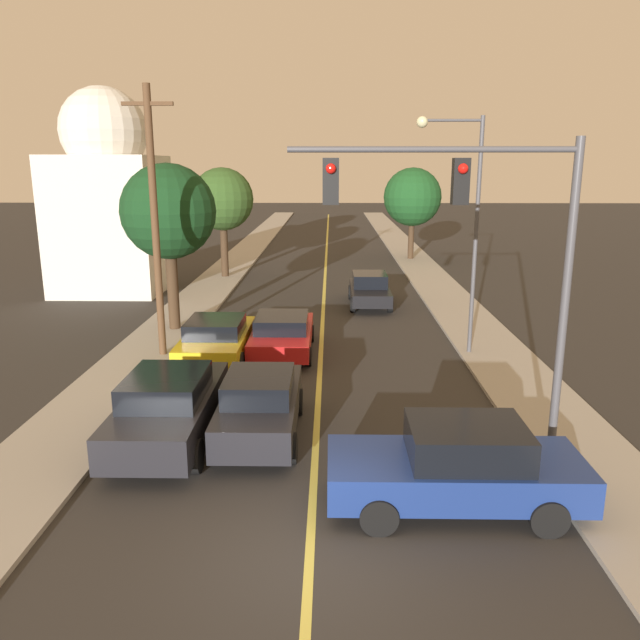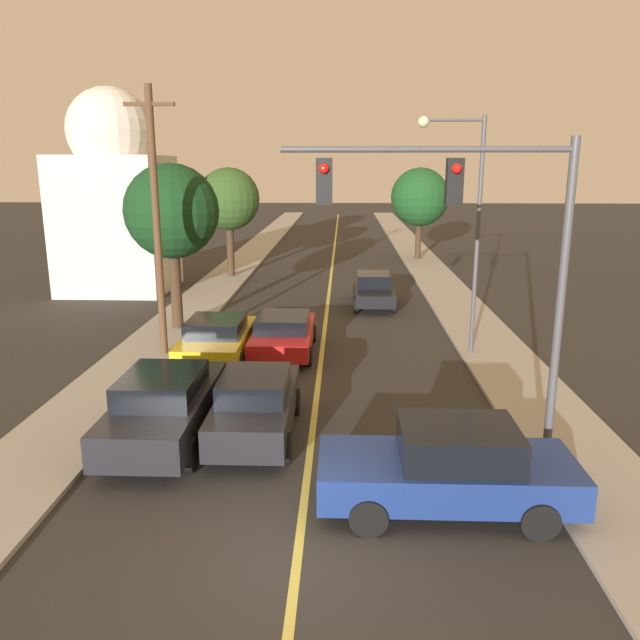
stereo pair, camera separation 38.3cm
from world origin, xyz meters
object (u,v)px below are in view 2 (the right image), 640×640
at_px(car_outer_lane_front, 165,405).
at_px(car_crossing_right, 449,468).
at_px(tree_right_near, 420,197).
at_px(car_far_oncoming, 374,289).
at_px(tree_left_far, 172,212).
at_px(tree_left_near, 229,200).
at_px(utility_pole_left, 156,220).
at_px(car_outer_lane_second, 217,338).
at_px(traffic_signal_mast, 475,235).
at_px(domed_building_left, 115,198).
at_px(car_near_lane_second, 283,333).
at_px(car_near_lane_front, 256,404).
at_px(streetlamp_right, 464,206).

relative_size(car_outer_lane_front, car_crossing_right, 1.05).
xyz_separation_m(car_crossing_right, tree_right_near, (3.05, 31.82, 3.39)).
height_order(car_far_oncoming, tree_left_far, tree_left_far).
distance_m(car_outer_lane_front, tree_left_near, 22.29).
bearing_deg(tree_right_near, car_crossing_right, -95.48).
height_order(car_far_oncoming, utility_pole_left, utility_pole_left).
height_order(car_outer_lane_second, tree_right_near, tree_right_near).
bearing_deg(traffic_signal_mast, utility_pole_left, 139.00).
bearing_deg(tree_left_near, domed_building_left, -143.07).
distance_m(car_outer_lane_front, utility_pole_left, 7.83).
distance_m(car_near_lane_second, traffic_signal_mast, 10.27).
bearing_deg(car_near_lane_front, car_far_oncoming, 76.60).
xyz_separation_m(car_near_lane_second, car_outer_lane_second, (-2.09, -1.00, 0.07)).
bearing_deg(tree_left_far, car_outer_lane_front, -76.79).
bearing_deg(car_near_lane_second, car_outer_lane_second, -154.41).
bearing_deg(car_crossing_right, tree_right_near, -5.48).
bearing_deg(streetlamp_right, tree_right_near, 86.94).
relative_size(car_outer_lane_front, utility_pole_left, 0.58).
bearing_deg(tree_left_near, car_far_oncoming, -41.79).
distance_m(car_near_lane_second, tree_right_near, 23.25).
bearing_deg(tree_left_far, tree_left_near, 89.92).
bearing_deg(car_far_oncoming, utility_pole_left, 47.69).
distance_m(car_near_lane_second, utility_pole_left, 5.62).
distance_m(car_crossing_right, tree_right_near, 32.15).
xyz_separation_m(car_far_oncoming, tree_left_near, (-7.89, 7.05, 3.68)).
height_order(car_crossing_right, domed_building_left, domed_building_left).
bearing_deg(traffic_signal_mast, car_far_oncoming, 94.39).
height_order(car_outer_lane_second, utility_pole_left, utility_pole_left).
xyz_separation_m(car_near_lane_second, car_far_oncoming, (3.46, 7.67, 0.05)).
height_order(utility_pole_left, tree_right_near, utility_pole_left).
distance_m(car_near_lane_front, traffic_signal_mast, 6.37).
height_order(car_near_lane_second, car_crossing_right, car_crossing_right).
height_order(car_near_lane_front, streetlamp_right, streetlamp_right).
bearing_deg(car_near_lane_front, car_outer_lane_second, 109.60).
bearing_deg(car_near_lane_second, car_near_lane_front, -90.00).
xyz_separation_m(car_outer_lane_second, streetlamp_right, (8.02, 0.92, 4.27)).
height_order(car_near_lane_second, car_outer_lane_front, car_outer_lane_front).
bearing_deg(domed_building_left, tree_left_far, -57.86).
bearing_deg(car_far_oncoming, traffic_signal_mast, 94.39).
distance_m(streetlamp_right, tree_left_far, 10.80).
distance_m(car_outer_lane_second, tree_left_far, 5.93).
relative_size(car_far_oncoming, tree_right_near, 0.74).
relative_size(car_near_lane_second, domed_building_left, 0.46).
relative_size(car_outer_lane_front, domed_building_left, 0.50).
bearing_deg(car_outer_lane_second, car_outer_lane_front, -90.00).
distance_m(car_near_lane_second, car_far_oncoming, 8.41).
height_order(traffic_signal_mast, tree_left_near, traffic_signal_mast).
bearing_deg(car_near_lane_second, domed_building_left, 131.01).
bearing_deg(domed_building_left, car_outer_lane_front, -67.73).
relative_size(car_far_oncoming, car_crossing_right, 0.94).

